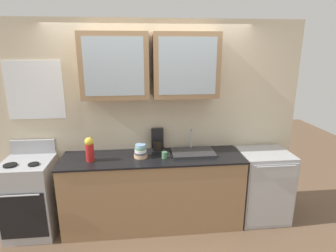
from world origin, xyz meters
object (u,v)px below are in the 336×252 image
object	(u,v)px
dishwasher	(262,185)
bowl_stack	(141,152)
stove_range	(31,197)
coffee_maker	(158,143)
vase	(90,149)
sink_faucet	(193,152)
cup_near_sink	(165,155)

from	to	relation	value
dishwasher	bowl_stack	bearing A→B (deg)	179.91
stove_range	bowl_stack	size ratio (longest dim) A/B	6.75
coffee_maker	vase	bearing A→B (deg)	-162.47
bowl_stack	vase	world-z (taller)	vase
sink_faucet	bowl_stack	world-z (taller)	sink_faucet
sink_faucet	coffee_maker	world-z (taller)	sink_faucet
stove_range	bowl_stack	distance (m)	1.45
dishwasher	vase	bearing A→B (deg)	-178.66
sink_faucet	bowl_stack	size ratio (longest dim) A/B	3.26
bowl_stack	dishwasher	size ratio (longest dim) A/B	0.18
vase	dishwasher	distance (m)	2.27
vase	dishwasher	bearing A→B (deg)	1.34
cup_near_sink	dishwasher	world-z (taller)	cup_near_sink
stove_range	dishwasher	size ratio (longest dim) A/B	1.19
stove_range	vase	bearing A→B (deg)	-4.19
stove_range	coffee_maker	world-z (taller)	coffee_maker
stove_range	sink_faucet	distance (m)	2.06
vase	cup_near_sink	distance (m)	0.89
cup_near_sink	vase	bearing A→B (deg)	179.80
cup_near_sink	dishwasher	xyz separation A→B (m)	(1.30, 0.05, -0.51)
vase	cup_near_sink	bearing A→B (deg)	-0.20
sink_faucet	vase	distance (m)	1.26
bowl_stack	vase	bearing A→B (deg)	-174.84
stove_range	coffee_maker	distance (m)	1.68
stove_range	vase	size ratio (longest dim) A/B	3.80
cup_near_sink	coffee_maker	world-z (taller)	coffee_maker
bowl_stack	coffee_maker	xyz separation A→B (m)	(0.22, 0.20, 0.03)
sink_faucet	vase	bearing A→B (deg)	-175.06
stove_range	vase	distance (m)	0.97
bowl_stack	vase	size ratio (longest dim) A/B	0.56
cup_near_sink	dishwasher	bearing A→B (deg)	2.38
bowl_stack	dishwasher	xyz separation A→B (m)	(1.59, -0.00, -0.54)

